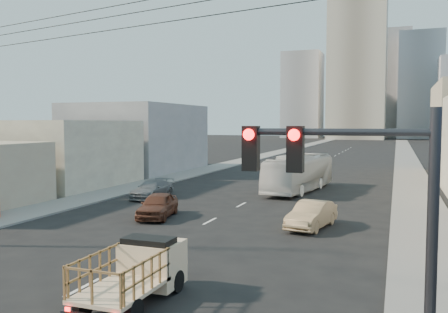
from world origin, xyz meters
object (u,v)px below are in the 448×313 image
Objects in this scene: sedan_grey at (152,189)px; traffic_signal at (365,224)px; green_sign at (434,202)px; city_bus at (299,173)px; sedan_brown at (158,205)px; sedan_tan at (312,215)px; flatbed_pickup at (136,268)px.

traffic_signal reaches higher than sedan_grey.
traffic_signal is 5.21m from green_sign.
city_bus is 12.55m from sedan_grey.
sedan_brown is at bearing -104.45° from city_bus.
traffic_signal reaches higher than green_sign.
sedan_brown is 9.34m from sedan_tan.
sedan_grey is at bearing 109.52° from sedan_brown.
city_bus is 1.84× the size of traffic_signal.
sedan_tan is at bearing 74.73° from flatbed_pickup.
green_sign is at bearing 0.04° from flatbed_pickup.
green_sign is at bearing -63.87° from city_bus.
sedan_brown is (-5.92, -14.22, -0.79)m from city_bus.
green_sign reaches higher than sedan_grey.
sedan_tan is 0.89× the size of green_sign.
sedan_tan is 0.95× the size of sedan_grey.
flatbed_pickup is 0.88× the size of green_sign.
city_bus is at bearing 114.23° from sedan_tan.
traffic_signal is 1.20× the size of green_sign.
green_sign reaches higher than sedan_brown.
sedan_grey is (-9.87, 19.07, -0.42)m from flatbed_pickup.
sedan_grey is at bearing 134.28° from green_sign.
sedan_tan is (3.48, 12.76, -0.36)m from flatbed_pickup.
sedan_brown is at bearing -59.12° from sedan_grey.
sedan_brown is (-5.85, 12.45, -0.34)m from flatbed_pickup.
sedan_tan is 14.11m from green_sign.
green_sign is (5.23, -12.75, 3.01)m from sedan_tan.
traffic_signal reaches higher than flatbed_pickup.
sedan_brown is 1.00× the size of sedan_tan.
city_bus is at bearing 36.96° from sedan_grey.
sedan_grey is 0.93× the size of green_sign.
sedan_grey is at bearing -134.43° from city_bus.
green_sign is at bearing -46.15° from sedan_grey.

